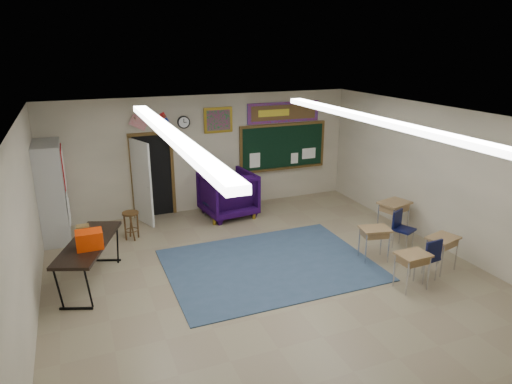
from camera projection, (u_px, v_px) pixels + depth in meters
name	position (u px, v px, depth m)	size (l,w,h in m)	color
floor	(277.00, 286.00, 8.33)	(9.00, 9.00, 0.00)	gray
back_wall	(206.00, 153.00, 11.83)	(8.00, 0.04, 3.00)	beige
front_wall	(498.00, 377.00, 3.90)	(8.00, 0.04, 3.00)	beige
left_wall	(21.00, 246.00, 6.43)	(0.04, 9.00, 3.00)	beige
right_wall	(456.00, 183.00, 9.29)	(0.04, 9.00, 3.00)	beige
ceiling	(280.00, 122.00, 7.40)	(8.00, 9.00, 0.04)	#B8B8B3
area_rug	(270.00, 265.00, 9.10)	(4.00, 3.00, 0.02)	#364B68
fluorescent_strips	(280.00, 126.00, 7.42)	(3.86, 6.00, 0.10)	white
doorway	(150.00, 177.00, 11.30)	(1.10, 0.89, 2.16)	black
chalkboard	(283.00, 148.00, 12.59)	(2.55, 0.14, 1.30)	#533A17
bulletin_board	(284.00, 112.00, 12.29)	(2.10, 0.05, 0.55)	#B00F11
framed_art_print	(218.00, 120.00, 11.66)	(0.75, 0.05, 0.65)	olive
wall_clock	(184.00, 122.00, 11.34)	(0.32, 0.05, 0.32)	black
wall_flags	(149.00, 119.00, 10.97)	(1.16, 0.06, 0.70)	red
storage_cabinet	(52.00, 192.00, 10.05)	(0.59, 1.25, 2.20)	#A9A9A5
wingback_armchair	(228.00, 194.00, 11.59)	(1.23, 1.26, 1.15)	#1A0430
student_chair_reading	(212.00, 204.00, 11.51)	(0.36, 0.36, 0.72)	black
student_chair_desk_a	(425.00, 258.00, 8.45)	(0.42, 0.42, 0.85)	black
student_chair_desk_b	(404.00, 230.00, 9.74)	(0.41, 0.41, 0.82)	black
student_desk_front_left	(374.00, 242.00, 9.22)	(0.66, 0.55, 0.70)	olive
student_desk_front_right	(393.00, 217.00, 10.40)	(0.78, 0.66, 0.81)	olive
student_desk_back_left	(412.00, 269.00, 8.14)	(0.58, 0.44, 0.69)	olive
student_desk_back_right	(441.00, 252.00, 8.79)	(0.67, 0.57, 0.70)	olive
folding_table	(91.00, 261.00, 8.28)	(1.33, 2.11, 1.14)	black
wooden_stool	(131.00, 225.00, 10.23)	(0.36, 0.36, 0.64)	#503318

